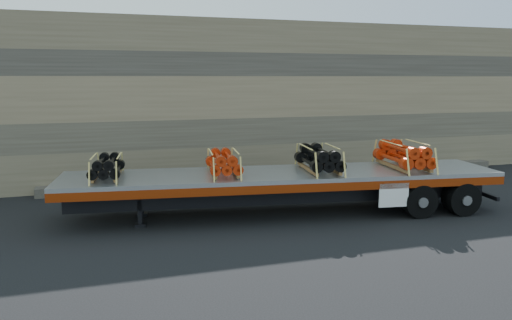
{
  "coord_description": "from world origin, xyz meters",
  "views": [
    {
      "loc": [
        -6.25,
        -15.69,
        4.54
      ],
      "look_at": [
        -1.06,
        0.41,
        1.74
      ],
      "focal_mm": 35.0,
      "sensor_mm": 36.0,
      "label": 1
    }
  ],
  "objects": [
    {
      "name": "ground",
      "position": [
        0.0,
        0.0,
        0.0
      ],
      "size": [
        120.0,
        120.0,
        0.0
      ],
      "primitive_type": "plane",
      "color": "black",
      "rests_on": "ground"
    },
    {
      "name": "rock_wall",
      "position": [
        0.0,
        6.5,
        3.5
      ],
      "size": [
        44.0,
        3.0,
        7.0
      ],
      "primitive_type": "cube",
      "color": "#7A6B54",
      "rests_on": "ground"
    },
    {
      "name": "trailer",
      "position": [
        -0.39,
        -0.45,
        0.72
      ],
      "size": [
        14.66,
        4.71,
        1.44
      ],
      "primitive_type": null,
      "rotation": [
        0.0,
        0.0,
        -0.14
      ],
      "color": "#A6A9AD",
      "rests_on": "ground"
    },
    {
      "name": "bundle_front",
      "position": [
        -5.99,
        0.32,
        1.77
      ],
      "size": [
        1.19,
        1.99,
        0.67
      ],
      "primitive_type": null,
      "rotation": [
        0.0,
        0.0,
        -0.14
      ],
      "color": "black",
      "rests_on": "trailer"
    },
    {
      "name": "bundle_midfront",
      "position": [
        -2.36,
        -0.18,
        1.8
      ],
      "size": [
        1.27,
        2.14,
        0.71
      ],
      "primitive_type": null,
      "rotation": [
        0.0,
        0.0,
        -0.14
      ],
      "color": "#BB290A",
      "rests_on": "trailer"
    },
    {
      "name": "bundle_midrear",
      "position": [
        0.83,
        -0.62,
        1.84
      ],
      "size": [
        1.42,
        2.38,
        0.8
      ],
      "primitive_type": null,
      "rotation": [
        0.0,
        0.0,
        -0.14
      ],
      "color": "black",
      "rests_on": "trailer"
    },
    {
      "name": "bundle_rear",
      "position": [
        3.84,
        -1.04,
        1.87
      ],
      "size": [
        1.53,
        2.56,
        0.86
      ],
      "primitive_type": null,
      "rotation": [
        0.0,
        0.0,
        -0.14
      ],
      "color": "#BB290A",
      "rests_on": "trailer"
    }
  ]
}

